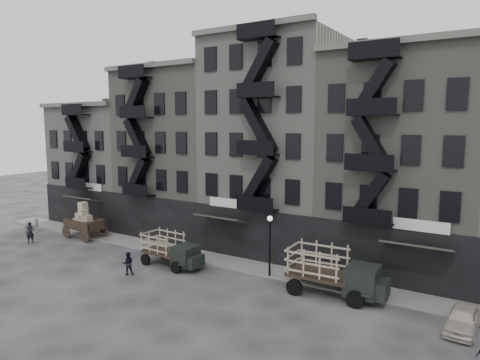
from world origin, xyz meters
The scene contains 14 objects.
ground centered at (0.00, 0.00, 0.00)m, with size 140.00×140.00×0.00m, color #38383A.
sidewalk centered at (0.00, 3.75, 0.07)m, with size 55.00×2.50×0.15m, color slate.
building_west centered at (-20.00, 9.83, 6.00)m, with size 10.00×11.35×13.20m.
building_midwest centered at (-10.00, 9.83, 7.50)m, with size 10.00×11.35×16.20m.
building_center centered at (0.00, 9.82, 8.50)m, with size 10.00×11.35×18.20m.
building_mideast centered at (10.00, 9.83, 7.50)m, with size 10.00×11.35×16.20m.
lamp_post centered at (3.00, 2.60, 2.78)m, with size 0.36×0.36×4.28m.
horse centered at (-22.11, 1.10, 0.75)m, with size 0.81×1.78×1.50m, color beige.
wagon centered at (-16.25, 2.60, 1.86)m, with size 3.94×2.24×3.26m.
stake_truck_west centered at (-4.23, 0.85, 1.40)m, with size 5.00×2.25×2.46m.
stake_truck_east centered at (7.71, 1.98, 1.69)m, with size 5.99×2.68×2.96m.
car_east centered at (14.78, 1.23, 0.61)m, with size 1.45×3.61×1.23m, color #BCB4A9.
pedestrian_west centered at (-18.81, -1.01, 0.92)m, with size 0.67×0.44×1.84m, color black.
pedestrian_mid centered at (-5.54, -2.09, 0.81)m, with size 0.78×0.61×1.61m, color black.
Camera 1 is at (16.19, -22.00, 10.35)m, focal length 32.00 mm.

